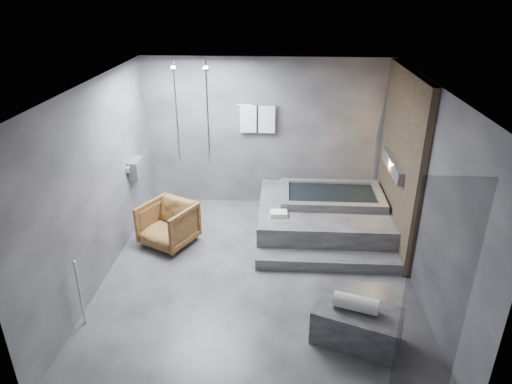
{
  "coord_description": "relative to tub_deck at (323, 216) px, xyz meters",
  "views": [
    {
      "loc": [
        0.31,
        -5.67,
        3.96
      ],
      "look_at": [
        -0.05,
        0.3,
        1.21
      ],
      "focal_mm": 32.0,
      "sensor_mm": 36.0,
      "label": 1
    }
  ],
  "objects": [
    {
      "name": "room",
      "position": [
        -0.65,
        -1.21,
        1.48
      ],
      "size": [
        5.0,
        5.04,
        2.82
      ],
      "color": "#2F2F31",
      "rests_on": "ground"
    },
    {
      "name": "tub_deck",
      "position": [
        0.0,
        0.0,
        0.0
      ],
      "size": [
        2.2,
        2.0,
        0.5
      ],
      "primitive_type": "cube",
      "color": "#343437",
      "rests_on": "ground"
    },
    {
      "name": "tub_step",
      "position": [
        0.0,
        -1.18,
        -0.16
      ],
      "size": [
        2.2,
        0.36,
        0.18
      ],
      "primitive_type": "cube",
      "color": "#343437",
      "rests_on": "ground"
    },
    {
      "name": "concrete_bench",
      "position": [
        0.21,
        -2.77,
        -0.02
      ],
      "size": [
        1.14,
        0.88,
        0.45
      ],
      "primitive_type": "cube",
      "rotation": [
        0.0,
        0.0,
        -0.36
      ],
      "color": "#2D2D2F",
      "rests_on": "ground"
    },
    {
      "name": "driftwood_chair",
      "position": [
        -2.58,
        -0.65,
        0.11
      ],
      "size": [
        1.05,
        1.06,
        0.72
      ],
      "primitive_type": "imported",
      "rotation": [
        0.0,
        0.0,
        -0.48
      ],
      "color": "#452911",
      "rests_on": "ground"
    },
    {
      "name": "rolled_towel",
      "position": [
        0.17,
        -2.75,
        0.3
      ],
      "size": [
        0.55,
        0.34,
        0.19
      ],
      "primitive_type": "cylinder",
      "rotation": [
        0.0,
        1.57,
        -0.31
      ],
      "color": "white",
      "rests_on": "concrete_bench"
    },
    {
      "name": "deck_towel",
      "position": [
        -0.77,
        -0.5,
        0.29
      ],
      "size": [
        0.29,
        0.22,
        0.07
      ],
      "primitive_type": "cube",
      "rotation": [
        0.0,
        0.0,
        0.06
      ],
      "color": "white",
      "rests_on": "tub_deck"
    }
  ]
}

